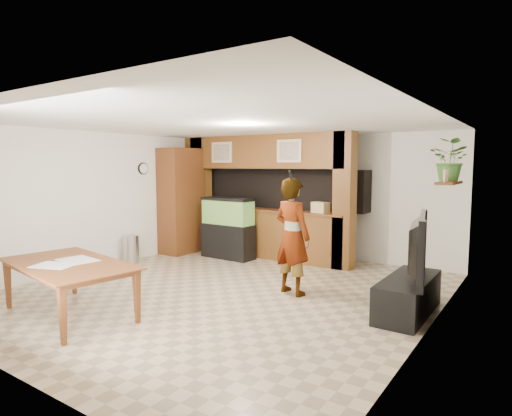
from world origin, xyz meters
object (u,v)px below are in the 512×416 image
Objects in this scene: pantry_cabinet at (181,201)px; dining_table at (66,290)px; television at (410,246)px; person at (292,236)px; aquarium at (228,229)px.

pantry_cabinet is 1.17× the size of dining_table.
television is 4.53m from dining_table.
pantry_cabinet reaches higher than person.
television is at bearing -163.77° from person.
person is 3.24m from dining_table.
person reaches higher than television.
television is at bearing 44.18° from dining_table.
person is (2.38, -1.46, 0.26)m from aquarium.
pantry_cabinet is 3.88m from person.
pantry_cabinet reaches higher than aquarium.
aquarium is 0.72× the size of person.
dining_table is at bearing 113.35° from television.
television is at bearing -16.96° from aquarium.
dining_table is (1.67, -3.88, -0.82)m from pantry_cabinet.
aquarium is 4.34m from television.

